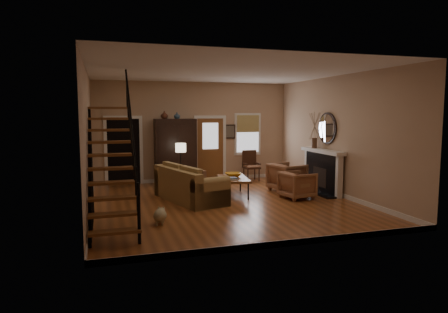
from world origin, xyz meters
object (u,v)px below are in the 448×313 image
object	(u,v)px
sofa	(190,184)
coffee_table	(233,187)
armoire	(175,151)
side_chair	(251,166)
armchair_right	(287,177)
floor_lamp	(181,166)
armchair_left	(297,185)

from	to	relation	value
sofa	coffee_table	bearing A→B (deg)	-4.85
armoire	sofa	size ratio (longest dim) A/B	0.91
armoire	coffee_table	xyz separation A→B (m)	(1.19, -2.35, -0.80)
coffee_table	side_chair	size ratio (longest dim) A/B	1.30
armoire	armchair_right	world-z (taller)	armoire
armoire	side_chair	world-z (taller)	armoire
floor_lamp	coffee_table	bearing A→B (deg)	-49.30
sofa	side_chair	distance (m)	3.58
coffee_table	armchair_left	distance (m)	1.75
armoire	side_chair	bearing A→B (deg)	-4.48
floor_lamp	side_chair	world-z (taller)	floor_lamp
sofa	floor_lamp	size ratio (longest dim) A/B	1.67
armchair_left	coffee_table	bearing A→B (deg)	51.60
armchair_left	side_chair	world-z (taller)	side_chair
armoire	coffee_table	bearing A→B (deg)	-63.15
coffee_table	sofa	bearing A→B (deg)	-168.25
armoire	floor_lamp	bearing A→B (deg)	-90.40
sofa	coffee_table	world-z (taller)	sofa
coffee_table	armchair_right	size ratio (longest dim) A/B	1.46
armoire	coffee_table	world-z (taller)	armoire
sofa	armchair_right	xyz separation A→B (m)	(3.00, 0.44, -0.02)
sofa	floor_lamp	xyz separation A→B (m)	(0.08, 1.66, 0.26)
armoire	sofa	world-z (taller)	armoire
armchair_right	floor_lamp	world-z (taller)	floor_lamp
armchair_left	side_chair	distance (m)	2.99
sofa	coffee_table	distance (m)	1.31
floor_lamp	side_chair	bearing A→B (deg)	16.52
coffee_table	armchair_left	world-z (taller)	armchair_left
armchair_right	coffee_table	bearing A→B (deg)	80.31
floor_lamp	armoire	bearing A→B (deg)	89.60
armchair_right	armchair_left	bearing A→B (deg)	153.91
armoire	side_chair	distance (m)	2.61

